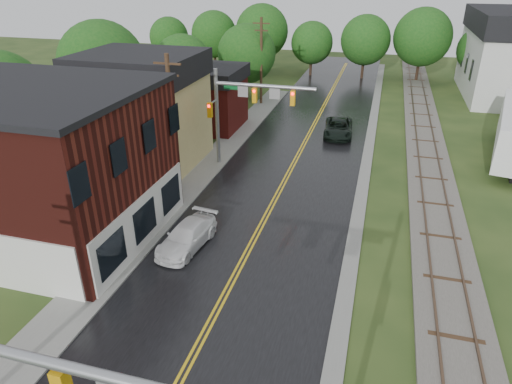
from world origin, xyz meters
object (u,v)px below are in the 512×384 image
at_px(tree_left_b, 104,67).
at_px(suv_dark, 338,128).
at_px(utility_pole_b, 172,122).
at_px(tree_left_c, 184,66).
at_px(tree_left_e, 248,55).
at_px(pickup_white, 187,237).
at_px(brick_building, 22,162).
at_px(tree_left_a, 0,102).
at_px(utility_pole_c, 261,60).
at_px(traffic_signal_far, 245,102).

relative_size(tree_left_b, suv_dark, 1.86).
bearing_deg(utility_pole_b, tree_left_c, 111.49).
bearing_deg(tree_left_c, tree_left_e, 50.19).
distance_m(tree_left_b, tree_left_e, 16.67).
relative_size(suv_dark, pickup_white, 1.16).
bearing_deg(tree_left_b, tree_left_e, 57.26).
xyz_separation_m(utility_pole_b, pickup_white, (3.52, -6.49, -4.07)).
distance_m(brick_building, tree_left_c, 24.94).
distance_m(tree_left_a, tree_left_b, 10.22).
relative_size(tree_left_a, tree_left_b, 0.89).
xyz_separation_m(brick_building, utility_pole_c, (5.68, 29.00, 0.57)).
bearing_deg(tree_left_a, traffic_signal_far, 17.30).
xyz_separation_m(tree_left_a, tree_left_b, (2.00, 10.00, 0.60)).
height_order(tree_left_a, suv_dark, tree_left_a).
distance_m(utility_pole_b, utility_pole_c, 22.00).
height_order(tree_left_a, tree_left_c, tree_left_a).
bearing_deg(utility_pole_c, traffic_signal_far, -78.91).
height_order(brick_building, tree_left_c, brick_building).
bearing_deg(tree_left_b, suv_dark, 10.75).
height_order(utility_pole_c, tree_left_a, utility_pole_c).
bearing_deg(utility_pole_c, suv_dark, -41.39).
bearing_deg(tree_left_a, tree_left_b, 78.69).
height_order(traffic_signal_far, pickup_white, traffic_signal_far).
height_order(utility_pole_c, tree_left_e, utility_pole_c).
bearing_deg(pickup_white, tree_left_a, 166.24).
relative_size(traffic_signal_far, pickup_white, 1.64).
xyz_separation_m(tree_left_a, tree_left_e, (11.00, 24.00, -0.30)).
bearing_deg(tree_left_c, traffic_signal_far, -51.18).
relative_size(tree_left_a, suv_dark, 1.67).
distance_m(tree_left_a, suv_dark, 26.70).
xyz_separation_m(tree_left_a, pickup_white, (16.57, -6.39, -4.46)).
xyz_separation_m(suv_dark, pickup_white, (-5.81, -20.26, -0.07)).
distance_m(utility_pole_b, tree_left_e, 23.99).
bearing_deg(traffic_signal_far, suv_dark, 55.60).
relative_size(utility_pole_b, tree_left_b, 0.93).
bearing_deg(tree_left_c, tree_left_b, -116.56).
height_order(utility_pole_c, tree_left_c, utility_pole_c).
xyz_separation_m(tree_left_a, tree_left_c, (6.00, 18.00, -0.60)).
bearing_deg(traffic_signal_far, tree_left_b, 161.19).
bearing_deg(utility_pole_c, tree_left_b, -132.39).
height_order(tree_left_b, tree_left_c, tree_left_b).
bearing_deg(traffic_signal_far, pickup_white, -89.04).
bearing_deg(suv_dark, tree_left_a, -152.54).
xyz_separation_m(utility_pole_c, suv_dark, (9.34, -8.23, -4.00)).
xyz_separation_m(utility_pole_c, tree_left_c, (-7.05, -4.10, -0.21)).
distance_m(utility_pole_c, suv_dark, 13.07).
relative_size(brick_building, tree_left_b, 1.48).
bearing_deg(traffic_signal_far, utility_pole_c, 101.09).
relative_size(utility_pole_b, utility_pole_c, 1.00).
distance_m(tree_left_c, suv_dark, 17.32).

